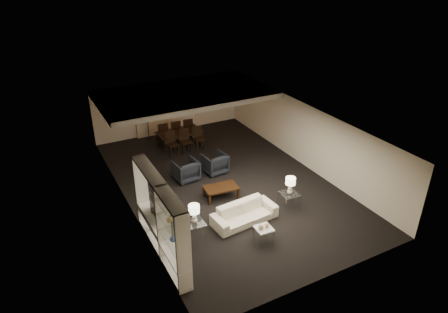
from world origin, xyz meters
TOP-DOWN VIEW (x-y plane):
  - floor at (0.00, 0.00)m, footprint 11.00×11.00m
  - ceiling at (0.00, 0.00)m, footprint 7.00×11.00m
  - wall_back at (0.00, 5.50)m, footprint 7.00×0.02m
  - wall_front at (0.00, -5.50)m, footprint 7.00×0.02m
  - wall_left at (-3.50, 0.00)m, footprint 0.02×11.00m
  - wall_right at (3.50, 0.00)m, footprint 0.02×11.00m
  - ceiling_soffit at (0.00, 3.50)m, footprint 7.00×4.00m
  - curtains at (-0.90, 5.42)m, footprint 1.50×0.12m
  - door at (0.70, 5.47)m, footprint 0.90×0.05m
  - painting at (2.10, 5.46)m, footprint 0.95×0.04m
  - media_unit at (-3.31, -2.60)m, footprint 0.38×3.40m
  - pendant_light at (0.30, 3.50)m, footprint 0.52×0.52m
  - sofa at (-0.53, -2.40)m, footprint 2.16×0.99m
  - coffee_table at (-0.53, -0.80)m, footprint 1.21×0.78m
  - armchair_left at (-1.13, 0.90)m, footprint 0.91×0.93m
  - armchair_right at (0.07, 0.90)m, footprint 0.92×0.94m
  - side_table_left at (-2.23, -2.40)m, footprint 0.60×0.60m
  - side_table_right at (1.17, -2.40)m, footprint 0.62×0.62m
  - table_lamp_left at (-2.23, -2.40)m, footprint 0.34×0.34m
  - table_lamp_right at (1.17, -2.40)m, footprint 0.35×0.35m
  - marble_table at (-0.53, -3.50)m, footprint 0.50×0.50m
  - gold_gourd_a at (-0.63, -3.50)m, footprint 0.15×0.15m
  - gold_gourd_b at (-0.43, -3.50)m, footprint 0.13×0.13m
  - television at (-3.28, -1.89)m, footprint 1.05×0.14m
  - vase_blue at (-3.31, -3.52)m, footprint 0.17×0.17m
  - vase_amber at (-3.31, -3.38)m, footprint 0.16×0.16m
  - floor_speaker at (-3.20, -1.61)m, footprint 0.14×0.14m
  - dining_table at (-0.21, 3.71)m, footprint 1.98×1.18m
  - chair_nl at (-0.81, 3.06)m, footprint 0.52×0.52m
  - chair_nm at (-0.21, 3.06)m, footprint 0.47×0.47m
  - chair_nr at (0.39, 3.06)m, footprint 0.47×0.47m
  - chair_fl at (-0.81, 4.36)m, footprint 0.47×0.47m
  - chair_fm at (-0.21, 4.36)m, footprint 0.49×0.49m
  - chair_fr at (0.39, 4.36)m, footprint 0.52×0.52m
  - floor_lamp at (-1.17, 5.20)m, footprint 0.27×0.27m

SIDE VIEW (x-z plane):
  - floor at x=0.00m, z-range 0.00..0.00m
  - coffee_table at x=-0.53m, z-range 0.00..0.41m
  - marble_table at x=-0.53m, z-range 0.00..0.48m
  - side_table_left at x=-2.23m, z-range 0.00..0.54m
  - side_table_right at x=1.17m, z-range 0.00..0.54m
  - sofa at x=-0.53m, z-range 0.00..0.61m
  - dining_table at x=-0.21m, z-range 0.00..0.67m
  - armchair_left at x=-1.13m, z-range 0.00..0.78m
  - armchair_right at x=0.07m, z-range 0.00..0.78m
  - chair_nl at x=-0.81m, z-range 0.00..1.00m
  - chair_nm at x=-0.21m, z-range 0.00..1.00m
  - chair_nr at x=0.39m, z-range 0.00..1.00m
  - chair_fl at x=-0.81m, z-range 0.00..1.00m
  - chair_fm at x=-0.21m, z-range 0.00..1.00m
  - chair_fr at x=0.39m, z-range 0.00..1.00m
  - gold_gourd_b at x=-0.43m, z-range 0.48..0.62m
  - gold_gourd_a at x=-0.63m, z-range 0.48..0.63m
  - floor_speaker at x=-3.20m, z-range 0.00..1.21m
  - floor_lamp at x=-1.17m, z-range 0.00..1.42m
  - table_lamp_left at x=-2.23m, z-range 0.54..1.13m
  - table_lamp_right at x=1.17m, z-range 0.54..1.13m
  - door at x=0.70m, z-range 0.00..2.10m
  - television at x=-3.28m, z-range 0.75..1.36m
  - vase_blue at x=-3.31m, z-range 1.06..1.23m
  - media_unit at x=-3.31m, z-range 0.00..2.35m
  - curtains at x=-0.90m, z-range 0.00..2.40m
  - wall_back at x=0.00m, z-range 0.00..2.50m
  - wall_front at x=0.00m, z-range 0.00..2.50m
  - wall_left at x=-3.50m, z-range 0.00..2.50m
  - wall_right at x=3.50m, z-range 0.00..2.50m
  - painting at x=2.10m, z-range 1.23..1.88m
  - vase_amber at x=-3.31m, z-range 1.56..1.72m
  - pendant_light at x=0.30m, z-range 1.80..2.04m
  - ceiling_soffit at x=0.00m, z-range 2.30..2.50m
  - ceiling at x=0.00m, z-range 2.49..2.51m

